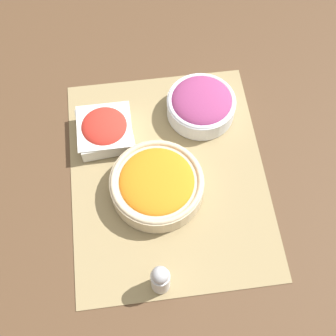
% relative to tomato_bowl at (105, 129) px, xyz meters
% --- Properties ---
extents(ground_plane, '(3.00, 3.00, 0.00)m').
position_rel_tomato_bowl_xyz_m(ground_plane, '(-0.12, -0.13, -0.03)').
color(ground_plane, '#513823').
extents(placemat, '(0.53, 0.42, 0.00)m').
position_rel_tomato_bowl_xyz_m(placemat, '(-0.12, -0.13, -0.03)').
color(placemat, '#937F56').
rests_on(placemat, ground_plane).
extents(tomato_bowl, '(0.13, 0.13, 0.05)m').
position_rel_tomato_bowl_xyz_m(tomato_bowl, '(0.00, 0.00, 0.00)').
color(tomato_bowl, white).
rests_on(tomato_bowl, placemat).
extents(carrot_bowl, '(0.20, 0.20, 0.06)m').
position_rel_tomato_bowl_xyz_m(carrot_bowl, '(-0.15, -0.10, 0.01)').
color(carrot_bowl, beige).
rests_on(carrot_bowl, placemat).
extents(onion_bowl, '(0.16, 0.16, 0.07)m').
position_rel_tomato_bowl_xyz_m(onion_bowl, '(0.03, -0.22, 0.01)').
color(onion_bowl, silver).
rests_on(onion_bowl, placemat).
extents(pepper_shaker, '(0.04, 0.04, 0.09)m').
position_rel_tomato_bowl_xyz_m(pepper_shaker, '(-0.35, -0.08, 0.02)').
color(pepper_shaker, silver).
rests_on(pepper_shaker, placemat).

